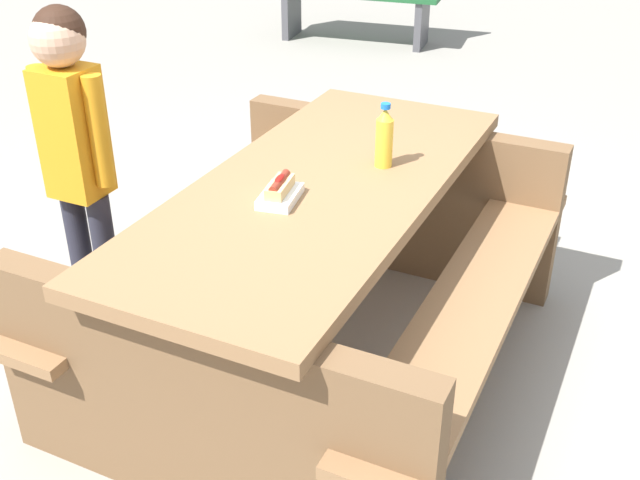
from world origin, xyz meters
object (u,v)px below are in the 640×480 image
Objects in this scene: picnic_table at (320,260)px; soda_bottle at (384,138)px; child_in_coat at (73,133)px; hotdog_tray at (280,192)px.

soda_bottle reaches higher than picnic_table.
picnic_table is 1.01m from child_in_coat.
picnic_table is 1.54× the size of child_in_coat.
hotdog_tray is (0.42, -0.15, -0.07)m from soda_bottle.
picnic_table is 8.54× the size of soda_bottle.
hotdog_tray is 0.16× the size of child_in_coat.
soda_bottle is 1.12× the size of hotdog_tray.
soda_bottle is (-0.23, 0.12, 0.41)m from picnic_table.
child_in_coat is (0.24, -0.91, 0.37)m from picnic_table.
picnic_table is 0.39m from hotdog_tray.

